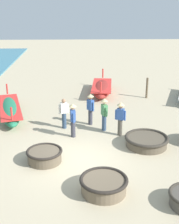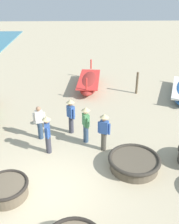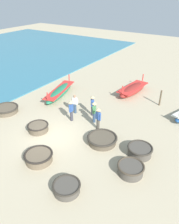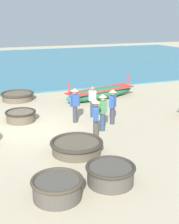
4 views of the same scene
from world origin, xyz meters
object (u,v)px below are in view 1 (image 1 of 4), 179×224
Objects in this scene: fisherman_hauling at (120,117)px; fisherman_standing_left at (73,118)px; coracle_upturned at (146,141)px; long_boat_red_hull at (102,88)px; fisherman_with_hat at (104,112)px; coracle_weathered at (45,155)px; mooring_post_shoreline at (147,88)px; long_boat_ochre_hull at (10,110)px; coracle_beside_post at (104,185)px; fisherman_by_coracle at (90,107)px; fisherman_crouching at (64,113)px.

fisherman_standing_left is (-2.25, -0.11, 0.00)m from fisherman_hauling.
long_boat_red_hull reaches higher than coracle_upturned.
fisherman_with_hat is at bearing -92.98° from long_boat_red_hull.
long_boat_red_hull is at bearing 75.25° from fisherman_standing_left.
mooring_post_shoreline is (5.91, 8.46, 0.40)m from coracle_weathered.
fisherman_with_hat reaches higher than coracle_weathered.
mooring_post_shoreline reaches higher than coracle_weathered.
fisherman_with_hat is (2.66, 3.12, 0.68)m from coracle_weathered.
coracle_beside_post is at bearing -57.94° from long_boat_ochre_hull.
coracle_upturned is 2.64m from fisherman_with_hat.
coracle_upturned is at bearing -49.28° from fisherman_hauling.
mooring_post_shoreline is at bearing 78.32° from coracle_upturned.
long_boat_red_hull is 3.10m from mooring_post_shoreline.
long_boat_red_hull is at bearing 86.31° from coracle_beside_post.
coracle_upturned is 7.35m from mooring_post_shoreline.
fisherman_hauling and fisherman_with_hat have the same top height.
long_boat_red_hull is 6.39m from fisherman_with_hat.
fisherman_hauling is 0.95m from fisherman_with_hat.
fisherman_with_hat is at bearing 133.80° from coracle_upturned.
long_boat_ochre_hull is at bearing 156.94° from fisherman_with_hat.
long_boat_red_hull is (-1.43, 8.19, 0.13)m from coracle_upturned.
fisherman_by_coracle is at bearing 132.54° from coracle_upturned.
coracle_weathered reaches higher than coracle_upturned.
fisherman_standing_left is (-1.54, -0.73, 0.00)m from fisherman_with_hat.
fisherman_hauling is at bearing -19.66° from fisherman_crouching.
fisherman_crouching is at bearing 105.59° from coracle_beside_post.
fisherman_with_hat is at bearing 85.46° from coracle_beside_post.
long_boat_red_hull reaches higher than coracle_weathered.
coracle_upturned is 1.34× the size of coracle_weathered.
long_boat_red_hull is 0.84× the size of long_boat_ochre_hull.
fisherman_hauling is at bearing 130.72° from coracle_upturned.
fisherman_crouching is at bearing -136.46° from mooring_post_shoreline.
mooring_post_shoreline is at bearing 51.79° from fisherman_standing_left.
fisherman_hauling and fisherman_standing_left have the same top height.
fisherman_hauling is 2.26m from fisherman_standing_left.
long_boat_ochre_hull is 8.96m from mooring_post_shoreline.
coracle_weathered is at bearing -107.50° from long_boat_red_hull.
mooring_post_shoreline is (3.25, 5.34, -0.27)m from fisherman_with_hat.
coracle_beside_post is at bearing -103.62° from fisherman_hauling.
fisherman_by_coracle is at bearing -17.18° from long_boat_ochre_hull.
mooring_post_shoreline is at bearing 58.70° from fisherman_with_hat.
mooring_post_shoreline is (3.67, 10.67, 0.38)m from coracle_beside_post.
fisherman_hauling is at bearing 2.83° from fisherman_standing_left.
coracle_beside_post is (-2.19, -3.49, 0.04)m from coracle_upturned.
fisherman_with_hat is 1.04m from fisherman_by_coracle.
coracle_beside_post is 11.29m from mooring_post_shoreline.
long_boat_ochre_hull is 3.04× the size of fisherman_by_coracle.
long_boat_red_hull is at bearing 68.74° from fisherman_crouching.
fisherman_hauling is at bearing -40.99° from fisherman_with_hat.
fisherman_standing_left is at bearing 64.83° from coracle_weathered.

